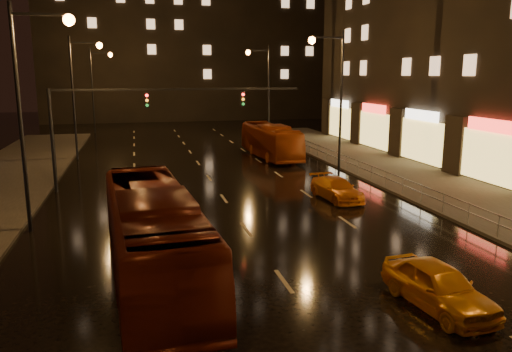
# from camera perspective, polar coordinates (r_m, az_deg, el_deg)

# --- Properties ---
(ground) EXTENTS (140.00, 140.00, 0.00)m
(ground) POSITION_cam_1_polar(r_m,az_deg,el_deg) (32.60, -4.91, -0.91)
(ground) COLOR black
(ground) RESTS_ON ground
(sidewalk_right) EXTENTS (7.00, 70.00, 0.15)m
(sidewalk_right) POSITION_cam_1_polar(r_m,az_deg,el_deg) (32.89, 20.49, -1.37)
(sidewalk_right) COLOR #38332D
(sidewalk_right) RESTS_ON ground
(building_distant) EXTENTS (44.00, 16.00, 36.00)m
(building_distant) POSITION_cam_1_polar(r_m,az_deg,el_deg) (84.65, -7.96, 18.93)
(building_distant) COLOR black
(building_distant) RESTS_ON ground
(traffic_signal) EXTENTS (15.31, 0.32, 6.20)m
(traffic_signal) POSITION_cam_1_polar(r_m,az_deg,el_deg) (31.57, -14.24, 7.07)
(traffic_signal) COLOR black
(traffic_signal) RESTS_ON ground
(railing_right) EXTENTS (0.05, 56.00, 1.00)m
(railing_right) POSITION_cam_1_polar(r_m,az_deg,el_deg) (33.61, 13.06, 0.77)
(railing_right) COLOR #99999E
(railing_right) RESTS_ON sidewalk_right
(bus_red) EXTENTS (3.58, 11.78, 3.23)m
(bus_red) POSITION_cam_1_polar(r_m,az_deg,el_deg) (17.58, -11.70, -6.60)
(bus_red) COLOR #5E190D
(bus_red) RESTS_ON ground
(bus_curb) EXTENTS (2.92, 10.32, 2.85)m
(bus_curb) POSITION_cam_1_polar(r_m,az_deg,el_deg) (42.65, 1.66, 4.03)
(bus_curb) COLOR #A23B10
(bus_curb) RESTS_ON ground
(taxi_near) EXTENTS (2.10, 4.29, 1.41)m
(taxi_near) POSITION_cam_1_polar(r_m,az_deg,el_deg) (16.49, 20.11, -11.72)
(taxi_near) COLOR orange
(taxi_near) RESTS_ON ground
(taxi_far) EXTENTS (2.16, 4.38, 1.22)m
(taxi_far) POSITION_cam_1_polar(r_m,az_deg,el_deg) (28.75, 9.19, -1.46)
(taxi_far) COLOR orange
(taxi_far) RESTS_ON ground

